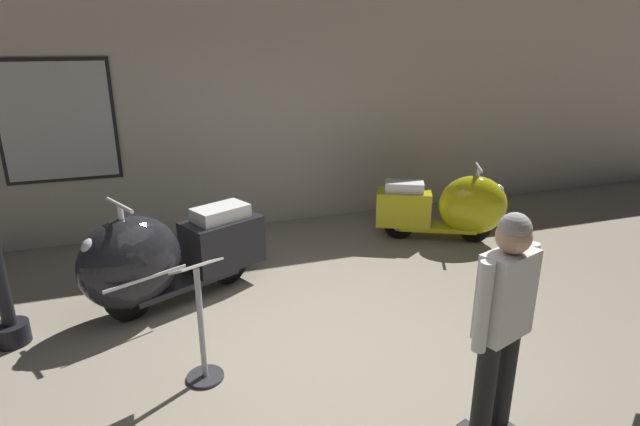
# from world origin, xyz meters

# --- Properties ---
(ground_plane) EXTENTS (60.00, 60.00, 0.00)m
(ground_plane) POSITION_xyz_m (0.00, 0.00, 0.00)
(ground_plane) COLOR gray
(showroom_back_wall) EXTENTS (18.00, 0.24, 3.26)m
(showroom_back_wall) POSITION_xyz_m (-0.01, 3.25, 1.63)
(showroom_back_wall) COLOR #BCB29E
(showroom_back_wall) RESTS_ON ground
(scooter_0) EXTENTS (1.86, 1.23, 1.11)m
(scooter_0) POSITION_xyz_m (-1.16, 1.19, 0.50)
(scooter_0) COLOR black
(scooter_0) RESTS_ON ground
(scooter_1) EXTENTS (1.63, 1.12, 0.98)m
(scooter_1) POSITION_xyz_m (2.33, 1.77, 0.44)
(scooter_1) COLOR black
(scooter_1) RESTS_ON ground
(visitor_0) EXTENTS (0.50, 0.32, 1.53)m
(visitor_0) POSITION_xyz_m (0.71, -1.26, 0.89)
(visitor_0) COLOR black
(visitor_0) RESTS_ON ground
(info_stanchion) EXTENTS (0.38, 0.33, 0.99)m
(info_stanchion) POSITION_xyz_m (-0.94, -0.06, 0.41)
(info_stanchion) COLOR #333338
(info_stanchion) RESTS_ON ground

